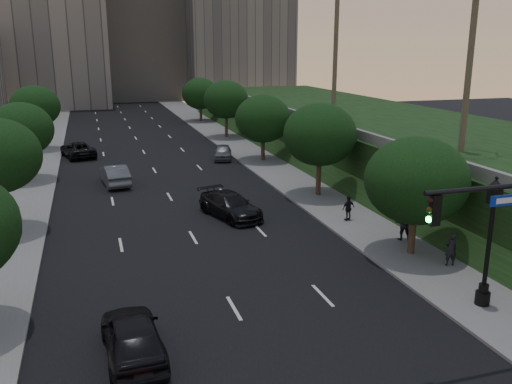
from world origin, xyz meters
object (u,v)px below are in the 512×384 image
object	(u,v)px
sedan_near_left	(133,336)
sedan_mid_left	(115,175)
street_lamp	(488,248)
sedan_far_left	(78,149)
sedan_near_right	(230,205)
pedestrian_b	(403,223)
pedestrian_a	(451,249)
sedan_far_right	(223,152)
pedestrian_c	(348,208)

from	to	relation	value
sedan_near_left	sedan_mid_left	bearing A→B (deg)	-94.61
street_lamp	sedan_far_left	world-z (taller)	street_lamp
sedan_near_left	sedan_near_right	bearing A→B (deg)	-119.42
sedan_near_right	pedestrian_b	xyz separation A→B (m)	(7.97, -7.23, 0.33)
street_lamp	pedestrian_a	distance (m)	4.45
sedan_far_right	pedestrian_a	size ratio (longest dim) A/B	2.46
street_lamp	sedan_near_right	distance (m)	16.67
street_lamp	sedan_near_left	distance (m)	14.28
sedan_near_right	pedestrian_c	xyz separation A→B (m)	(6.65, -3.22, 0.15)
street_lamp	pedestrian_a	bearing A→B (deg)	71.81
sedan_far_right	pedestrian_c	world-z (taller)	pedestrian_c
sedan_near_right	pedestrian_c	bearing A→B (deg)	-43.56
street_lamp	sedan_mid_left	distance (m)	29.09
pedestrian_c	sedan_far_left	bearing A→B (deg)	-71.47
pedestrian_a	sedan_far_left	bearing A→B (deg)	-51.87
sedan_mid_left	pedestrian_a	world-z (taller)	pedestrian_a
sedan_far_right	pedestrian_c	xyz separation A→B (m)	(2.76, -21.06, 0.22)
sedan_far_left	sedan_near_right	xyz separation A→B (m)	(9.40, -23.09, 0.01)
street_lamp	sedan_near_left	xyz separation A→B (m)	(-14.16, 0.45, -1.81)
street_lamp	sedan_near_left	size ratio (longest dim) A/B	1.16
pedestrian_a	pedestrian_b	distance (m)	3.92
sedan_near_right	sedan_far_left	bearing A→B (deg)	94.40
street_lamp	pedestrian_a	size ratio (longest dim) A/B	3.34
pedestrian_c	pedestrian_a	bearing A→B (deg)	88.01
sedan_near_left	pedestrian_c	size ratio (longest dim) A/B	3.13
sedan_mid_left	sedan_far_right	bearing A→B (deg)	-152.36
sedan_far_left	pedestrian_c	size ratio (longest dim) A/B	3.55
pedestrian_b	sedan_far_right	bearing A→B (deg)	-55.94
pedestrian_a	pedestrian_c	world-z (taller)	pedestrian_a
street_lamp	sedan_mid_left	size ratio (longest dim) A/B	1.14
sedan_near_right	pedestrian_b	distance (m)	10.77
sedan_far_left	sedan_mid_left	bearing A→B (deg)	89.01
sedan_far_right	sedan_near_left	bearing A→B (deg)	-94.39
sedan_near_right	pedestrian_c	world-z (taller)	pedestrian_c
sedan_near_left	sedan_mid_left	world-z (taller)	sedan_near_left
sedan_far_left	sedan_near_right	bearing A→B (deg)	98.24
sedan_far_right	pedestrian_a	distance (m)	29.30
street_lamp	sedan_near_right	world-z (taller)	street_lamp
sedan_near_right	sedan_far_right	size ratio (longest dim) A/B	1.29
sedan_near_left	sedan_near_right	xyz separation A→B (m)	(7.28, 14.62, -0.05)
street_lamp	sedan_far_right	size ratio (longest dim) A/B	1.36
sedan_mid_left	sedan_far_left	bearing A→B (deg)	-83.93
sedan_far_left	sedan_near_right	distance (m)	24.93
street_lamp	sedan_far_right	world-z (taller)	street_lamp
pedestrian_c	sedan_mid_left	bearing A→B (deg)	-59.31
sedan_far_right	sedan_mid_left	bearing A→B (deg)	-130.93
street_lamp	sedan_far_left	bearing A→B (deg)	113.11
sedan_far_left	pedestrian_c	bearing A→B (deg)	107.48
sedan_far_right	pedestrian_c	distance (m)	21.24
sedan_near_left	pedestrian_a	world-z (taller)	pedestrian_a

